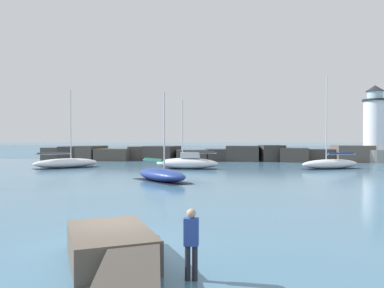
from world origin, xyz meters
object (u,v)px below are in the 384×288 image
(sailboat_moored_2, at_px, (66,163))
(person_on_rocks, at_px, (191,240))
(sailboat_moored_4, at_px, (330,164))
(lighthouse, at_px, (375,130))
(sailboat_moored_1, at_px, (187,163))
(sailboat_moored_0, at_px, (161,175))

(sailboat_moored_2, bearing_deg, person_on_rocks, -60.39)
(sailboat_moored_2, height_order, sailboat_moored_4, sailboat_moored_4)
(lighthouse, height_order, sailboat_moored_1, lighthouse)
(lighthouse, height_order, person_on_rocks, lighthouse)
(sailboat_moored_4, relative_size, person_on_rocks, 5.96)
(sailboat_moored_1, bearing_deg, lighthouse, 30.70)
(sailboat_moored_0, distance_m, sailboat_moored_1, 12.12)
(sailboat_moored_2, distance_m, person_on_rocks, 37.60)
(sailboat_moored_1, distance_m, person_on_rocks, 33.11)
(sailboat_moored_2, bearing_deg, sailboat_moored_0, -41.11)
(sailboat_moored_1, relative_size, sailboat_moored_2, 0.85)
(person_on_rocks, bearing_deg, sailboat_moored_4, 71.16)
(sailboat_moored_2, bearing_deg, sailboat_moored_4, 3.99)
(lighthouse, height_order, sailboat_moored_2, lighthouse)
(sailboat_moored_2, height_order, person_on_rocks, sailboat_moored_2)
(sailboat_moored_4, distance_m, person_on_rocks, 36.79)
(sailboat_moored_2, bearing_deg, lighthouse, 21.03)
(sailboat_moored_0, bearing_deg, lighthouse, 46.17)
(sailboat_moored_4, xyz_separation_m, person_on_rocks, (-11.88, -34.81, 0.40))
(sailboat_moored_0, height_order, sailboat_moored_4, sailboat_moored_4)
(sailboat_moored_0, relative_size, person_on_rocks, 4.05)
(lighthouse, bearing_deg, sailboat_moored_1, -149.30)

